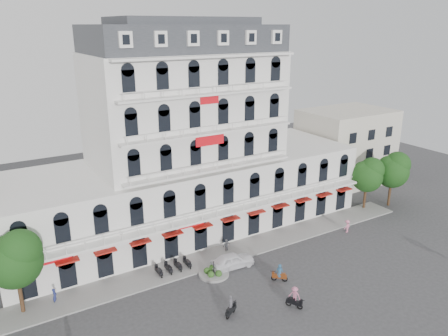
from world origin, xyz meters
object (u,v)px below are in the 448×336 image
rider_west (231,307)px  rider_east (280,273)px  parked_car (232,260)px  rider_center (294,297)px

rider_west → rider_east: rider_west is taller
parked_car → rider_center: bearing=-168.6°
parked_car → rider_west: 8.25m
rider_west → rider_east: (7.20, 2.16, -0.00)m
rider_east → rider_center: bearing=111.1°
parked_car → rider_east: bearing=-146.3°
rider_west → rider_center: size_ratio=0.95×
rider_west → rider_east: bearing=-12.6°
parked_car → rider_center: size_ratio=2.21×
rider_east → rider_center: 4.48m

